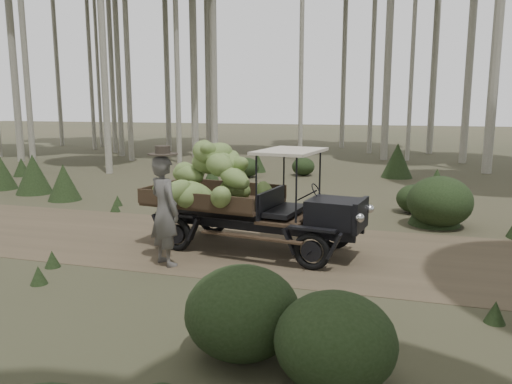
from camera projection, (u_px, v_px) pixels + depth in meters
ground at (173, 240)px, 10.41m from camera, size 120.00×120.00×0.00m
dirt_track at (173, 240)px, 10.41m from camera, size 70.00×4.00×0.01m
banana_truck at (230, 185)px, 9.64m from camera, size 4.48×2.31×2.19m
farmer at (165, 209)px, 8.67m from camera, size 0.84×0.77×2.10m
undergrowth at (275, 220)px, 9.79m from camera, size 23.66×21.92×1.38m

